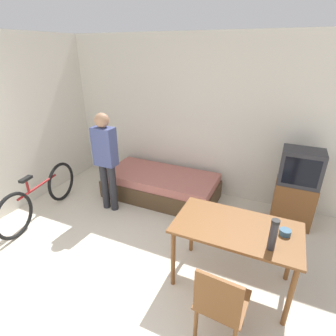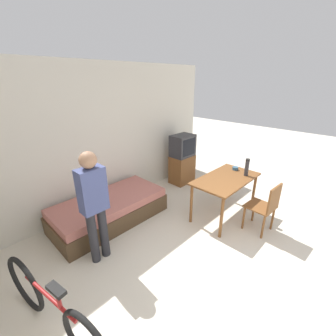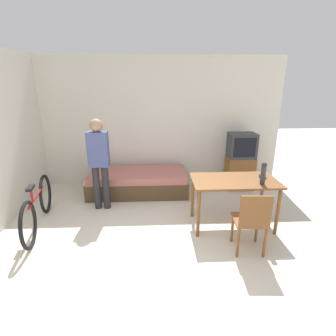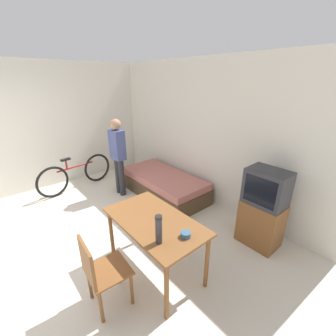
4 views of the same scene
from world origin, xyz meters
name	(u,v)px [view 1 (image 1 of 4)]	position (x,y,z in m)	size (l,w,h in m)	color
ground_plane	(64,335)	(0.00, 0.00, 0.00)	(20.00, 20.00, 0.00)	beige
wall_back	(189,118)	(0.00, 3.24, 1.35)	(5.57, 0.06, 2.70)	silver
wall_left	(14,126)	(-2.31, 1.60, 1.35)	(0.06, 4.21, 2.70)	silver
daybed	(161,186)	(-0.28, 2.66, 0.22)	(1.98, 0.94, 0.45)	#4C3823
tv	(296,189)	(1.86, 2.78, 0.59)	(0.56, 0.40, 1.19)	brown
dining_table	(236,234)	(1.28, 1.28, 0.67)	(1.29, 0.72, 0.77)	brown
wooden_chair	(220,303)	(1.31, 0.54, 0.50)	(0.45, 0.45, 0.88)	brown
bicycle	(40,196)	(-1.74, 1.36, 0.35)	(0.34, 1.72, 0.76)	black
person_standing	(106,157)	(-0.88, 1.97, 0.93)	(0.34, 0.22, 1.61)	#28282D
thermos_flask	(273,234)	(1.62, 1.07, 0.94)	(0.07, 0.07, 0.32)	#2D2D33
mate_bowl	(285,232)	(1.73, 1.35, 0.80)	(0.11, 0.11, 0.06)	#335670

